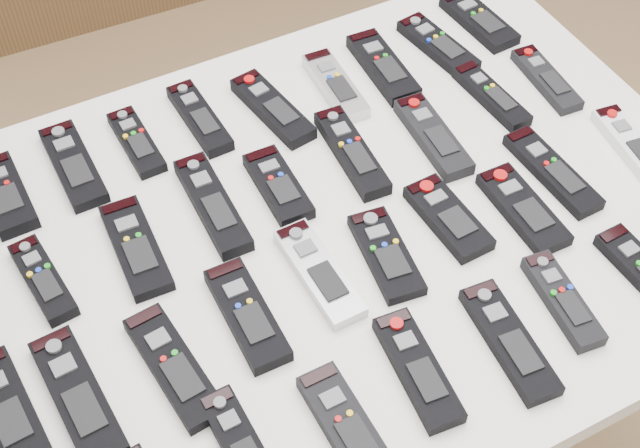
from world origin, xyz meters
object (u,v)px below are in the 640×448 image
remote_13 (213,205)px  remote_18 (546,79)px  table (320,256)px  remote_21 (174,366)px  remote_34 (509,341)px  remote_9 (479,20)px  remote_32 (347,427)px  remote_1 (5,195)px  remote_24 (386,254)px  remote_28 (633,148)px  remote_6 (335,86)px  remote_27 (552,171)px  remote_16 (433,136)px  remote_33 (418,369)px  remote_7 (383,67)px  remote_17 (491,96)px  remote_4 (200,118)px  remote_20 (78,396)px  remote_5 (273,109)px  remote_15 (352,152)px  remote_23 (319,273)px  remote_14 (278,186)px  remote_8 (438,45)px  remote_3 (137,142)px  remote_2 (73,165)px  remote_26 (523,209)px  remote_11 (43,280)px  remote_25 (448,218)px  remote_35 (563,300)px  remote_22 (247,315)px  remote_19 (7,411)px  remote_12 (136,247)px

remote_13 → remote_18: bearing=1.0°
table → remote_18: 0.52m
remote_21 → remote_34: size_ratio=1.03×
remote_9 → remote_32: (-0.61, -0.60, 0.00)m
remote_1 → remote_24: (0.46, -0.37, -0.00)m
remote_1 → remote_28: (0.92, -0.37, -0.00)m
remote_6 → remote_34: (-0.03, -0.56, -0.00)m
remote_34 → remote_27: bearing=48.0°
remote_16 → remote_33: 0.43m
remote_7 → remote_17: 0.20m
remote_4 → remote_13: bearing=-108.7°
remote_4 → remote_27: size_ratio=0.90×
remote_20 → remote_5: bearing=35.2°
remote_15 → remote_23: bearing=-126.2°
remote_14 → remote_32: size_ratio=0.86×
remote_28 → remote_8: bearing=118.8°
remote_1 → remote_8: 0.78m
remote_3 → remote_20: size_ratio=0.74×
remote_3 → remote_5: bearing=-9.8°
remote_13 → remote_28: (0.65, -0.20, -0.00)m
remote_2 → remote_33: size_ratio=1.04×
remote_34 → remote_4: bearing=113.9°
remote_33 → remote_34: 0.13m
remote_4 → remote_26: (0.36, -0.41, -0.00)m
remote_33 → remote_1: bearing=131.3°
remote_26 → remote_1: bearing=151.2°
remote_9 → remote_11: 0.90m
remote_25 → table: bearing=155.6°
remote_4 → remote_28: size_ratio=0.94×
remote_1 → remote_14: size_ratio=1.04×
remote_15 → remote_25: (0.06, -0.19, -0.00)m
remote_35 → remote_34: bearing=-162.6°
remote_5 → remote_17: remote_5 is taller
remote_11 → remote_20: same height
remote_15 → remote_27: (0.26, -0.18, -0.00)m
remote_22 → remote_24: 0.22m
remote_19 → remote_34: bearing=-22.8°
remote_12 → remote_20: same height
remote_14 → remote_5: bearing=68.6°
remote_9 → remote_32: bearing=-139.1°
remote_8 → remote_11: bearing=-175.0°
remote_4 → remote_28: remote_4 is taller
remote_8 → remote_32: (-0.50, -0.58, 0.00)m
remote_7 → remote_34: remote_7 is taller
remote_23 → remote_33: size_ratio=1.05×
remote_9 → remote_11: size_ratio=1.08×
remote_16 → remote_21: 0.57m
remote_13 → remote_17: 0.51m
remote_5 → remote_4: bearing=154.1°
remote_4 → remote_25: (0.25, -0.37, 0.00)m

